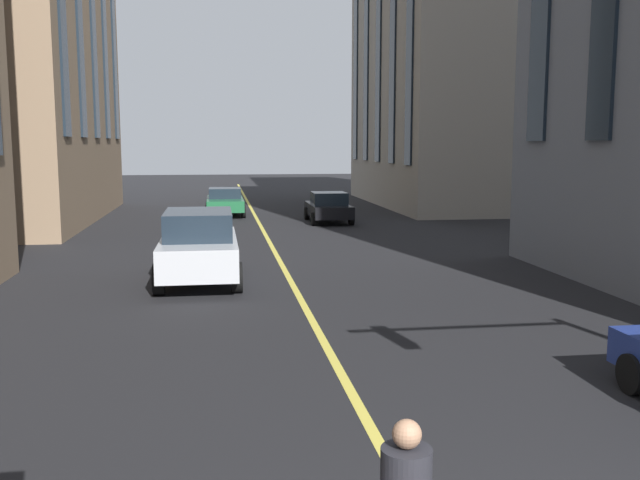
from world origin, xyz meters
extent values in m
cube|color=#D8C64C|center=(20.00, 0.00, 0.00)|extent=(80.00, 0.16, 0.01)
cube|color=#1E6038|center=(32.83, 1.49, 0.59)|extent=(4.40, 1.80, 0.55)
cube|color=#19232D|center=(33.05, 1.49, 1.12)|extent=(1.85, 1.58, 0.50)
cylinder|color=black|center=(31.37, 0.62, 0.32)|extent=(0.64, 0.22, 0.64)
cylinder|color=black|center=(31.37, 2.35, 0.32)|extent=(0.64, 0.22, 0.64)
cylinder|color=black|center=(34.28, 0.62, 0.32)|extent=(0.64, 0.22, 0.64)
cylinder|color=black|center=(34.28, 2.35, 0.32)|extent=(0.64, 0.22, 0.64)
cylinder|color=black|center=(5.83, -4.06, 0.30)|extent=(0.60, 0.21, 0.60)
cube|color=#B7BABF|center=(15.35, 2.39, 0.78)|extent=(4.70, 1.95, 0.80)
cube|color=#19232D|center=(15.35, 2.39, 1.53)|extent=(2.59, 1.72, 0.70)
cylinder|color=black|center=(13.80, 1.45, 0.38)|extent=(0.76, 0.27, 0.76)
cylinder|color=black|center=(13.80, 3.33, 0.38)|extent=(0.76, 0.27, 0.76)
cylinder|color=black|center=(16.90, 1.45, 0.38)|extent=(0.76, 0.27, 0.76)
cylinder|color=black|center=(16.90, 3.33, 0.38)|extent=(0.76, 0.27, 0.76)
cube|color=black|center=(28.92, -3.20, 0.57)|extent=(3.90, 1.75, 0.55)
cube|color=#19232D|center=(28.73, -3.20, 1.12)|extent=(1.64, 1.54, 0.55)
cylinder|color=black|center=(30.21, -2.36, 0.30)|extent=(0.60, 0.21, 0.60)
cylinder|color=black|center=(30.21, -4.04, 0.30)|extent=(0.60, 0.21, 0.60)
cylinder|color=black|center=(27.63, -2.36, 0.30)|extent=(0.60, 0.21, 0.60)
cylinder|color=black|center=(27.63, -4.04, 0.30)|extent=(0.60, 0.21, 0.60)
sphere|color=#8C664C|center=(1.35, 0.58, 1.56)|extent=(0.22, 0.22, 0.22)
cube|color=#A89E8E|center=(37.47, -11.79, 9.13)|extent=(16.81, 8.59, 18.26)
cube|color=#19232D|center=(30.75, -7.45, 9.49)|extent=(1.10, 0.10, 13.88)
cube|color=#19232D|center=(34.11, -7.45, 9.49)|extent=(1.10, 0.10, 13.88)
cube|color=#19232D|center=(37.47, -7.45, 9.49)|extent=(1.10, 0.10, 13.88)
cube|color=#19232D|center=(40.83, -7.45, 9.49)|extent=(1.10, 0.10, 13.88)
cube|color=#19232D|center=(44.19, -7.45, 9.49)|extent=(1.10, 0.10, 13.88)
camera|label=1|loc=(-3.39, 1.91, 3.64)|focal=39.90mm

